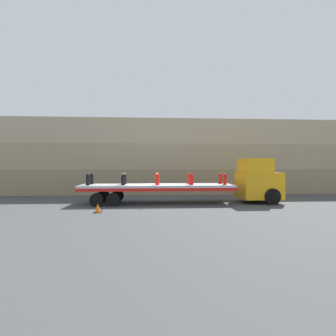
{
  "coord_description": "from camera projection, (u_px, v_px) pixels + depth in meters",
  "views": [
    {
      "loc": [
        -0.41,
        -17.98,
        2.52
      ],
      "look_at": [
        0.74,
        0.0,
        2.43
      ],
      "focal_mm": 28.0,
      "sensor_mm": 36.0,
      "label": 1
    }
  ],
  "objects": [
    {
      "name": "fire_hydrant_black_near_1",
      "position": [
        123.0,
        180.0,
        17.26
      ],
      "size": [
        0.29,
        0.5,
        0.75
      ],
      "color": "black",
      "rests_on": "flatbed_trailer"
    },
    {
      "name": "traffic_cone",
      "position": [
        98.0,
        208.0,
        14.37
      ],
      "size": [
        0.42,
        0.42,
        0.5
      ],
      "color": "black",
      "rests_on": "ground_plane"
    },
    {
      "name": "fire_hydrant_red_far_4",
      "position": [
        220.0,
        179.0,
        18.83
      ],
      "size": [
        0.29,
        0.5,
        0.75
      ],
      "color": "red",
      "rests_on": "flatbed_trailer"
    },
    {
      "name": "ground_plane",
      "position": [
        157.0,
        203.0,
        17.98
      ],
      "size": [
        120.0,
        120.0,
        0.0
      ],
      "primitive_type": "plane",
      "color": "#3F4244"
    },
    {
      "name": "cargo_strap_middle",
      "position": [
        157.0,
        173.0,
        17.97
      ],
      "size": [
        0.05,
        2.79,
        0.01
      ],
      "color": "yellow",
      "rests_on": "fire_hydrant_red_near_2"
    },
    {
      "name": "fire_hydrant_red_far_3",
      "position": [
        189.0,
        179.0,
        18.69
      ],
      "size": [
        0.29,
        0.5,
        0.75
      ],
      "color": "red",
      "rests_on": "flatbed_trailer"
    },
    {
      "name": "fire_hydrant_black_far_0",
      "position": [
        92.0,
        179.0,
        18.25
      ],
      "size": [
        0.29,
        0.5,
        0.75
      ],
      "color": "black",
      "rests_on": "flatbed_trailer"
    },
    {
      "name": "rock_cliff",
      "position": [
        156.0,
        157.0,
        24.79
      ],
      "size": [
        60.0,
        3.3,
        6.91
      ],
      "color": "gray",
      "rests_on": "ground_plane"
    },
    {
      "name": "fire_hydrant_red_near_3",
      "position": [
        191.0,
        179.0,
        17.55
      ],
      "size": [
        0.29,
        0.5,
        0.75
      ],
      "color": "red",
      "rests_on": "flatbed_trailer"
    },
    {
      "name": "truck_cab",
      "position": [
        259.0,
        181.0,
        18.43
      ],
      "size": [
        2.66,
        2.57,
        3.1
      ],
      "color": "orange",
      "rests_on": "ground_plane"
    },
    {
      "name": "fire_hydrant_red_far_2",
      "position": [
        157.0,
        179.0,
        18.54
      ],
      "size": [
        0.29,
        0.5,
        0.75
      ],
      "color": "red",
      "rests_on": "flatbed_trailer"
    },
    {
      "name": "flatbed_trailer",
      "position": [
        149.0,
        188.0,
        17.94
      ],
      "size": [
        10.32,
        2.68,
        1.3
      ],
      "color": "#B2B2B7",
      "rests_on": "ground_plane"
    },
    {
      "name": "fire_hydrant_red_near_2",
      "position": [
        157.0,
        180.0,
        17.41
      ],
      "size": [
        0.29,
        0.5,
        0.75
      ],
      "color": "red",
      "rests_on": "flatbed_trailer"
    },
    {
      "name": "cargo_strap_rear",
      "position": [
        124.0,
        173.0,
        17.83
      ],
      "size": [
        0.05,
        2.79,
        0.01
      ],
      "color": "yellow",
      "rests_on": "fire_hydrant_black_near_1"
    },
    {
      "name": "fire_hydrant_black_far_1",
      "position": [
        125.0,
        179.0,
        18.4
      ],
      "size": [
        0.29,
        0.5,
        0.75
      ],
      "color": "black",
      "rests_on": "flatbed_trailer"
    },
    {
      "name": "fire_hydrant_black_near_0",
      "position": [
        88.0,
        180.0,
        17.11
      ],
      "size": [
        0.29,
        0.5,
        0.75
      ],
      "color": "black",
      "rests_on": "flatbed_trailer"
    },
    {
      "name": "fire_hydrant_red_near_4",
      "position": [
        225.0,
        179.0,
        17.7
      ],
      "size": [
        0.29,
        0.5,
        0.75
      ],
      "color": "red",
      "rests_on": "flatbed_trailer"
    }
  ]
}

